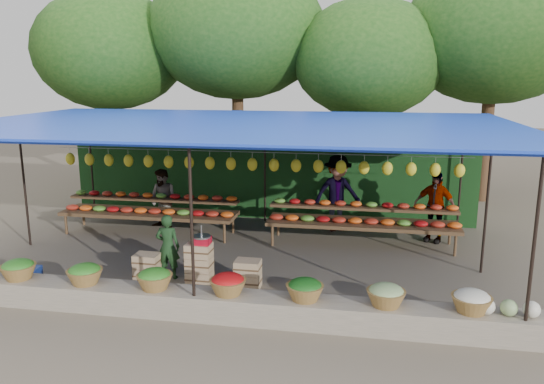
% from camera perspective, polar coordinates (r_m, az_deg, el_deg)
% --- Properties ---
extents(ground, '(60.00, 60.00, 0.00)m').
position_cam_1_polar(ground, '(11.15, -3.59, -7.06)').
color(ground, '#665A4B').
rests_on(ground, ground).
extents(stone_curb, '(10.60, 0.55, 0.40)m').
position_cam_1_polar(stone_curb, '(8.62, -8.01, -11.81)').
color(stone_curb, '#6E6758').
rests_on(stone_curb, ground).
extents(stall_canopy, '(10.80, 6.60, 2.82)m').
position_cam_1_polar(stall_canopy, '(10.63, -3.70, 6.78)').
color(stall_canopy, black).
rests_on(stall_canopy, ground).
extents(produce_baskets, '(8.98, 0.58, 0.34)m').
position_cam_1_polar(produce_baskets, '(8.51, -8.74, -9.50)').
color(produce_baskets, brown).
rests_on(produce_baskets, stone_curb).
extents(netting_backdrop, '(10.60, 0.06, 2.50)m').
position_cam_1_polar(netting_backdrop, '(13.81, -0.58, 2.18)').
color(netting_backdrop, '#1A4B1D').
rests_on(netting_backdrop, ground).
extents(tree_row, '(16.51, 5.50, 7.12)m').
position_cam_1_polar(tree_row, '(16.44, 3.17, 15.91)').
color(tree_row, '#3E2D16').
rests_on(tree_row, ground).
extents(fruit_table_left, '(4.21, 0.95, 0.93)m').
position_cam_1_polar(fruit_table_left, '(12.98, -12.96, -1.73)').
color(fruit_table_left, '#503820').
rests_on(fruit_table_left, ground).
extents(fruit_table_right, '(4.21, 0.95, 0.93)m').
position_cam_1_polar(fruit_table_right, '(11.97, 9.70, -2.80)').
color(fruit_table_right, '#503820').
rests_on(fruit_table_right, ground).
extents(crate_counter, '(2.35, 0.35, 0.77)m').
position_cam_1_polar(crate_counter, '(9.79, -7.98, -8.07)').
color(crate_counter, tan).
rests_on(crate_counter, ground).
extents(weighing_scale, '(0.33, 0.33, 0.35)m').
position_cam_1_polar(weighing_scale, '(9.59, -7.57, -5.08)').
color(weighing_scale, red).
rests_on(weighing_scale, crate_counter).
extents(vendor_seated, '(0.46, 0.32, 1.23)m').
position_cam_1_polar(vendor_seated, '(10.06, -11.15, -5.78)').
color(vendor_seated, '#1A3B1B').
rests_on(vendor_seated, ground).
extents(customer_left, '(0.85, 0.74, 1.48)m').
position_cam_1_polar(customer_left, '(13.27, -11.60, -0.75)').
color(customer_left, slate).
rests_on(customer_left, ground).
extents(customer_mid, '(1.37, 1.10, 1.86)m').
position_cam_1_polar(customer_mid, '(12.89, 7.04, -0.13)').
color(customer_mid, slate).
rests_on(customer_mid, ground).
extents(customer_right, '(1.04, 0.76, 1.63)m').
position_cam_1_polar(customer_right, '(12.52, 17.10, -1.51)').
color(customer_right, slate).
rests_on(customer_right, ground).
extents(blue_crate_back, '(0.62, 0.49, 0.34)m').
position_cam_1_polar(blue_crate_back, '(10.63, -25.21, -8.32)').
color(blue_crate_back, navy).
rests_on(blue_crate_back, ground).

